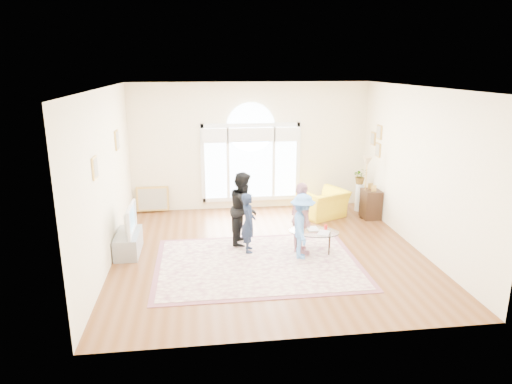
{
  "coord_description": "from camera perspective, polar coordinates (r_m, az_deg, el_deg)",
  "views": [
    {
      "loc": [
        -1.32,
        -8.33,
        3.6
      ],
      "look_at": [
        -0.21,
        0.3,
        1.17
      ],
      "focal_mm": 32.0,
      "sensor_mm": 36.0,
      "label": 1
    }
  ],
  "objects": [
    {
      "name": "tv_console",
      "position": [
        9.38,
        -15.67,
        -6.17
      ],
      "size": [
        0.45,
        1.0,
        0.42
      ],
      "primitive_type": "cube",
      "color": "gray",
      "rests_on": "ground"
    },
    {
      "name": "plant_pedestal",
      "position": [
        11.88,
        12.76,
        -0.65
      ],
      "size": [
        0.2,
        0.2,
        0.7
      ],
      "primitive_type": "cylinder",
      "color": "white",
      "rests_on": "ground"
    },
    {
      "name": "potted_plant",
      "position": [
        11.74,
        12.92,
        1.96
      ],
      "size": [
        0.38,
        0.33,
        0.41
      ],
      "primitive_type": "imported",
      "rotation": [
        0.0,
        0.0,
        -0.02
      ],
      "color": "#33722D",
      "rests_on": "plant_pedestal"
    },
    {
      "name": "area_rug",
      "position": [
        8.65,
        0.23,
        -8.89
      ],
      "size": [
        3.6,
        2.6,
        0.02
      ],
      "primitive_type": "cube",
      "color": "beige",
      "rests_on": "ground"
    },
    {
      "name": "armchair",
      "position": [
        11.22,
        8.38,
        -1.45
      ],
      "size": [
        1.33,
        1.26,
        0.67
      ],
      "primitive_type": "imported",
      "rotation": [
        0.0,
        0.0,
        3.59
      ],
      "color": "yellow",
      "rests_on": "ground"
    },
    {
      "name": "room_shell",
      "position": [
        11.42,
        -0.53,
        5.38
      ],
      "size": [
        6.0,
        6.0,
        6.0
      ],
      "color": "#FEF0CB",
      "rests_on": "ground"
    },
    {
      "name": "ground",
      "position": [
        9.17,
        1.56,
        -7.49
      ],
      "size": [
        6.0,
        6.0,
        0.0
      ],
      "primitive_type": "plane",
      "color": "#5F3315",
      "rests_on": "ground"
    },
    {
      "name": "child_navy",
      "position": [
        8.95,
        -0.95,
        -3.84
      ],
      "size": [
        0.29,
        0.44,
        1.19
      ],
      "primitive_type": "imported",
      "rotation": [
        0.0,
        0.0,
        1.55
      ],
      "color": "#19243D",
      "rests_on": "area_rug"
    },
    {
      "name": "side_cabinet",
      "position": [
        11.37,
        14.15,
        -1.47
      ],
      "size": [
        0.4,
        0.5,
        0.7
      ],
      "primitive_type": "cube",
      "color": "black",
      "rests_on": "ground"
    },
    {
      "name": "child_pink",
      "position": [
        8.83,
        5.64,
        -3.36
      ],
      "size": [
        0.47,
        0.88,
        1.44
      ],
      "primitive_type": "imported",
      "rotation": [
        0.0,
        0.0,
        1.71
      ],
      "color": "pink",
      "rests_on": "area_rug"
    },
    {
      "name": "rug_border",
      "position": [
        8.65,
        0.23,
        -8.91
      ],
      "size": [
        3.8,
        2.8,
        0.01
      ],
      "primitive_type": "cube",
      "color": "#8A4F5C",
      "rests_on": "ground"
    },
    {
      "name": "leaning_picture",
      "position": [
        11.85,
        -12.68,
        -2.45
      ],
      "size": [
        0.8,
        0.14,
        0.62
      ],
      "primitive_type": "cube",
      "rotation": [
        -0.14,
        0.0,
        0.0
      ],
      "color": "tan",
      "rests_on": "ground"
    },
    {
      "name": "floor_lamp",
      "position": [
        11.11,
        13.69,
        3.14
      ],
      "size": [
        0.29,
        0.29,
        1.51
      ],
      "color": "black",
      "rests_on": "ground"
    },
    {
      "name": "child_blue",
      "position": [
        8.7,
        5.82,
        -4.26
      ],
      "size": [
        0.62,
        0.89,
        1.26
      ],
      "primitive_type": "imported",
      "rotation": [
        0.0,
        0.0,
        1.37
      ],
      "color": "#5A99EF",
      "rests_on": "area_rug"
    },
    {
      "name": "coffee_table",
      "position": [
        9.14,
        7.26,
        -5.01
      ],
      "size": [
        1.13,
        0.91,
        0.54
      ],
      "rotation": [
        0.0,
        0.0,
        -0.32
      ],
      "color": "silver",
      "rests_on": "ground"
    },
    {
      "name": "child_black",
      "position": [
        9.34,
        -1.55,
        -2.02
      ],
      "size": [
        0.75,
        0.86,
        1.5
      ],
      "primitive_type": "imported",
      "rotation": [
        0.0,
        0.0,
        1.29
      ],
      "color": "black",
      "rests_on": "area_rug"
    },
    {
      "name": "television",
      "position": [
        9.21,
        -15.84,
        -3.34
      ],
      "size": [
        0.16,
        0.97,
        0.56
      ],
      "color": "black",
      "rests_on": "tv_console"
    }
  ]
}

